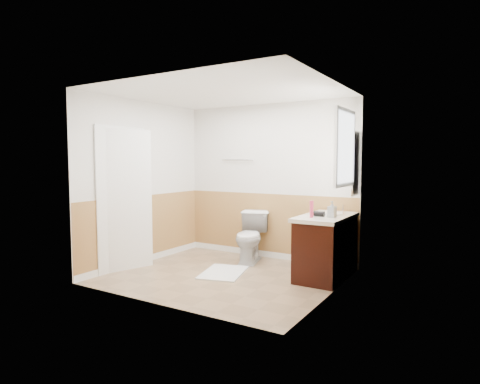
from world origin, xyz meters
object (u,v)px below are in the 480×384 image
Objects in this scene: vanity_cabinet at (326,248)px; lotion_bottle at (311,209)px; toilet at (251,237)px; soap_dispenser at (332,209)px; bath_mat at (223,273)px.

lotion_bottle is (-0.10, -0.31, 0.56)m from vanity_cabinet.
vanity_cabinet is 5.00× the size of lotion_bottle.
lotion_bottle is at bearing -38.78° from toilet.
lotion_bottle is 1.04× the size of soap_dispenser.
bath_mat is 0.73× the size of vanity_cabinet.
toilet reaches higher than bath_mat.
soap_dispenser is at bearing 16.59° from bath_mat.
lotion_bottle reaches higher than toilet.
bath_mat is at bearing -167.87° from lotion_bottle.
soap_dispenser reaches higher than vanity_cabinet.
bath_mat is at bearing -156.54° from vanity_cabinet.
toilet is 1.43m from lotion_bottle.
bath_mat is at bearing -105.54° from toilet.
toilet is 3.56× the size of lotion_bottle.
toilet is at bearing 170.86° from vanity_cabinet.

